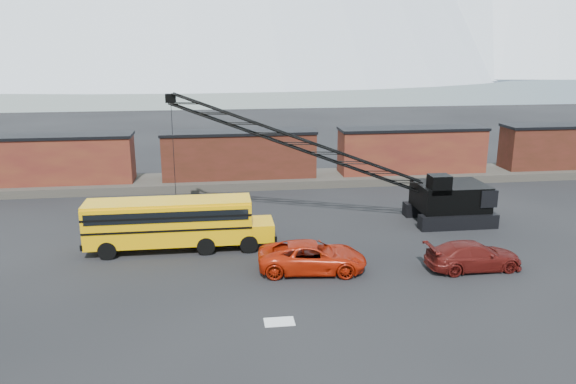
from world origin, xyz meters
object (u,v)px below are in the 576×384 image
object	(u,v)px
school_bus	(175,222)
maroon_suv	(473,256)
red_pickup	(312,257)
crawler_crane	(316,150)

from	to	relation	value
school_bus	maroon_suv	distance (m)	17.77
red_pickup	maroon_suv	size ratio (longest dim) A/B	1.11
crawler_crane	school_bus	bearing A→B (deg)	-155.69
maroon_suv	crawler_crane	distance (m)	12.96
red_pickup	crawler_crane	world-z (taller)	crawler_crane
red_pickup	maroon_suv	world-z (taller)	red_pickup
school_bus	maroon_suv	xyz separation A→B (m)	(16.91, -5.37, -1.00)
maroon_suv	crawler_crane	size ratio (longest dim) A/B	0.24
maroon_suv	red_pickup	bearing A→B (deg)	82.50
red_pickup	crawler_crane	size ratio (longest dim) A/B	0.27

